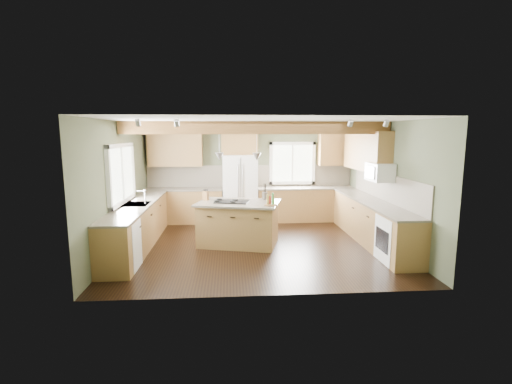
{
  "coord_description": "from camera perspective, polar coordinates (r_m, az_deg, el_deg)",
  "views": [
    {
      "loc": [
        -0.58,
        -7.61,
        2.35
      ],
      "look_at": [
        -0.01,
        0.3,
        1.1
      ],
      "focal_mm": 26.0,
      "sensor_mm": 36.0,
      "label": 1
    }
  ],
  "objects": [
    {
      "name": "pendant_left",
      "position": [
        7.82,
        -5.65,
        5.47
      ],
      "size": [
        0.18,
        0.18,
        0.16
      ],
      "primitive_type": "cone",
      "rotation": [
        3.14,
        0.0,
        0.0
      ],
      "color": "#B2B2B7",
      "rests_on": "ceiling"
    },
    {
      "name": "counter_left",
      "position": [
        8.02,
        -17.92,
        -1.89
      ],
      "size": [
        0.64,
        3.74,
        0.04
      ],
      "primitive_type": "cube",
      "color": "#50473A",
      "rests_on": "base_cab_left"
    },
    {
      "name": "window_left",
      "position": [
        8.01,
        -20.09,
        2.67
      ],
      "size": [
        0.04,
        1.6,
        1.05
      ],
      "primitive_type": "cube",
      "color": "white",
      "rests_on": "wall_left"
    },
    {
      "name": "base_cab_back_left",
      "position": [
        10.06,
        -10.98,
        -2.16
      ],
      "size": [
        2.02,
        0.6,
        0.88
      ],
      "primitive_type": "cube",
      "color": "brown",
      "rests_on": "floor"
    },
    {
      "name": "oven",
      "position": [
        7.32,
        21.0,
        -6.87
      ],
      "size": [
        0.6,
        0.72,
        0.84
      ],
      "primitive_type": "cube",
      "color": "white",
      "rests_on": "floor"
    },
    {
      "name": "upper_cab_back_left",
      "position": [
        10.04,
        -12.3,
        6.46
      ],
      "size": [
        1.4,
        0.35,
        0.9
      ],
      "primitive_type": "cube",
      "color": "brown",
      "rests_on": "wall_back"
    },
    {
      "name": "microwave",
      "position": [
        8.23,
        18.48,
        2.92
      ],
      "size": [
        0.4,
        0.7,
        0.38
      ],
      "primitive_type": "cube",
      "color": "white",
      "rests_on": "wall_right"
    },
    {
      "name": "upper_cab_right",
      "position": [
        9.1,
        16.58,
        6.06
      ],
      "size": [
        0.35,
        2.2,
        0.9
      ],
      "primitive_type": "cube",
      "color": "brown",
      "rests_on": "wall_right"
    },
    {
      "name": "wall_back",
      "position": [
        10.18,
        -0.86,
        3.03
      ],
      "size": [
        5.6,
        0.0,
        5.6
      ],
      "primitive_type": "plane",
      "rotation": [
        1.57,
        0.0,
        0.0
      ],
      "color": "#4D543B",
      "rests_on": "ground"
    },
    {
      "name": "dishwasher",
      "position": [
        6.91,
        -20.19,
        -7.75
      ],
      "size": [
        0.6,
        0.6,
        0.84
      ],
      "primitive_type": "cube",
      "color": "white",
      "rests_on": "floor"
    },
    {
      "name": "counter_right",
      "position": [
        8.38,
        17.5,
        -1.43
      ],
      "size": [
        0.64,
        3.74,
        0.04
      ],
      "primitive_type": "cube",
      "color": "#50473A",
      "rests_on": "base_cab_right"
    },
    {
      "name": "island",
      "position": [
        7.94,
        -2.73,
        -4.97
      ],
      "size": [
        1.78,
        1.34,
        0.88
      ],
      "primitive_type": "cube",
      "rotation": [
        0.0,
        0.0,
        -0.25
      ],
      "color": "olive",
      "rests_on": "floor"
    },
    {
      "name": "knife_block",
      "position": [
        8.12,
        -7.73,
        -0.56
      ],
      "size": [
        0.15,
        0.14,
        0.2
      ],
      "primitive_type": "cube",
      "rotation": [
        0.0,
        0.0,
        -0.57
      ],
      "color": "brown",
      "rests_on": "island_top"
    },
    {
      "name": "ceiling_beam",
      "position": [
        7.73,
        0.17,
        9.84
      ],
      "size": [
        5.55,
        0.26,
        0.26
      ],
      "primitive_type": "cube",
      "color": "brown",
      "rests_on": "ceiling"
    },
    {
      "name": "bottle_tray",
      "position": [
        7.48,
        2.26,
        -1.14
      ],
      "size": [
        0.27,
        0.27,
        0.24
      ],
      "primitive_type": null,
      "rotation": [
        0.0,
        0.0,
        -0.02
      ],
      "color": "brown",
      "rests_on": "island_top"
    },
    {
      "name": "sink",
      "position": [
        8.02,
        -17.92,
        -1.86
      ],
      "size": [
        0.5,
        0.65,
        0.03
      ],
      "primitive_type": "cube",
      "color": "#262628",
      "rests_on": "counter_left"
    },
    {
      "name": "window_back",
      "position": [
        10.27,
        5.59,
        4.44
      ],
      "size": [
        1.1,
        0.04,
        1.0
      ],
      "primitive_type": "cube",
      "color": "white",
      "rests_on": "wall_back"
    },
    {
      "name": "base_cab_left",
      "position": [
        8.12,
        -17.76,
        -5.09
      ],
      "size": [
        0.6,
        3.7,
        0.88
      ],
      "primitive_type": "cube",
      "color": "brown",
      "rests_on": "floor"
    },
    {
      "name": "ceiling",
      "position": [
        7.63,
        0.23,
        10.83
      ],
      "size": [
        5.6,
        5.6,
        0.0
      ],
      "primitive_type": "plane",
      "rotation": [
        3.14,
        0.0,
        0.0
      ],
      "color": "silver",
      "rests_on": "wall_back"
    },
    {
      "name": "floor",
      "position": [
        7.98,
        0.21,
        -8.17
      ],
      "size": [
        5.6,
        5.6,
        0.0
      ],
      "primitive_type": "plane",
      "color": "black",
      "rests_on": "ground"
    },
    {
      "name": "cooktop",
      "position": [
        7.87,
        -3.69,
        -1.46
      ],
      "size": [
        0.78,
        0.62,
        0.02
      ],
      "primitive_type": "cube",
      "rotation": [
        0.0,
        0.0,
        -0.25
      ],
      "color": "black",
      "rests_on": "island_top"
    },
    {
      "name": "upper_cab_over_fridge",
      "position": [
        9.94,
        -2.55,
        7.79
      ],
      "size": [
        0.96,
        0.35,
        0.7
      ],
      "primitive_type": "cube",
      "color": "brown",
      "rests_on": "wall_back"
    },
    {
      "name": "wall_left",
      "position": [
        7.99,
        -20.23,
        0.85
      ],
      "size": [
        0.0,
        5.0,
        5.0
      ],
      "primitive_type": "plane",
      "rotation": [
        1.57,
        0.0,
        1.57
      ],
      "color": "#4D543B",
      "rests_on": "ground"
    },
    {
      "name": "counter_back_right",
      "position": [
        10.13,
        7.69,
        0.64
      ],
      "size": [
        2.66,
        0.64,
        0.04
      ],
      "primitive_type": "cube",
      "color": "#50473A",
      "rests_on": "base_cab_back_right"
    },
    {
      "name": "refrigerator",
      "position": [
        9.84,
        -2.47,
        0.47
      ],
      "size": [
        0.9,
        0.74,
        1.8
      ],
      "primitive_type": "cube",
      "color": "white",
      "rests_on": "floor"
    },
    {
      "name": "wall_right",
      "position": [
        8.39,
        19.66,
        1.24
      ],
      "size": [
        0.0,
        5.0,
        5.0
      ],
      "primitive_type": "plane",
      "rotation": [
        1.57,
        0.0,
        -1.57
      ],
      "color": "#4D543B",
      "rests_on": "ground"
    },
    {
      "name": "pendant_right",
      "position": [
        7.64,
        0.11,
        5.43
      ],
      "size": [
        0.18,
        0.18,
        0.16
      ],
      "primitive_type": "cone",
      "rotation": [
        3.14,
        0.0,
        0.0
      ],
      "color": "#B2B2B7",
      "rests_on": "ceiling"
    },
    {
      "name": "counter_back_left",
      "position": [
        9.99,
        -11.06,
        0.44
      ],
      "size": [
        2.06,
        0.64,
        0.04
      ],
      "primitive_type": "cube",
      "color": "#50473A",
      "rests_on": "base_cab_back_left"
    },
    {
      "name": "faucet",
      "position": [
        7.96,
        -16.71,
        -0.83
      ],
      "size": [
        0.02,
        0.02,
        0.28
      ],
      "primitive_type": "cylinder",
      "color": "#B2B2B7",
      "rests_on": "sink"
    },
    {
      "name": "island_top",
      "position": [
        7.84,
        -2.75,
        -1.71
      ],
      "size": [
        1.91,
        1.47,
        0.04
      ],
      "primitive_type": "cube",
      "rotation": [
        0.0,
        0.0,
        -0.25
      ],
      "color": "#50473A",
      "rests_on": "island"
    },
    {
      "name": "upper_cab_back_corner",
      "position": [
        10.35,
        12.09,
        6.54
      ],
      "size": [
        0.9,
        0.35,
        0.9
      ],
      "primitive_type": "cube",
      "color": "brown",
      "rests_on": "wall_back"
    },
    {
      "name": "base_cab_right",
      "position": [
        8.47,
        17.35,
        -4.49
      ],
      "size": [
        0.6,
        3.7,
        0.88
      ],
      "primitive_type": "cube",
      "color": "brown",
      "rests_on": "floor"
    },
    {
      "name": "soffit_trim",
      "position": [
        10.03,
        -0.84,
        10.04
      ],
      "size": [
        5.55,
        0.2,
        0.1
      ],
      "primitive_type": "cube",
      "color": "brown",
      "rests_on": "ceiling"
    },
    {
      "name": "utensil_crock",
      "position": [
        8.16,
        1.36,
        -0.58
      ],
      "size": [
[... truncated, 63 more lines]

